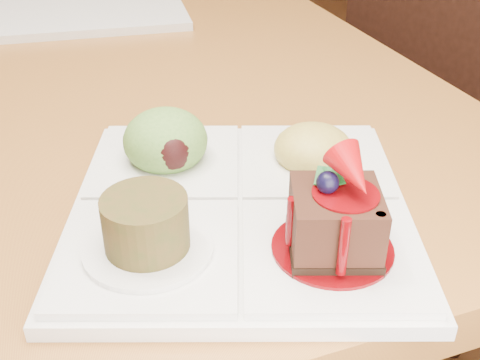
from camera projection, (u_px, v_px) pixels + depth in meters
name	position (u px, v px, depth m)	size (l,w,h in m)	color
ground	(61.00, 317.00, 1.42)	(6.00, 6.00, 0.00)	brown
chair_right	(396.00, 130.00, 1.11)	(0.52, 0.52, 0.91)	black
sampler_plate	(238.00, 193.00, 0.47)	(0.34, 0.34, 0.10)	silver
second_plate	(90.00, 6.00, 0.96)	(0.29, 0.29, 0.01)	silver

